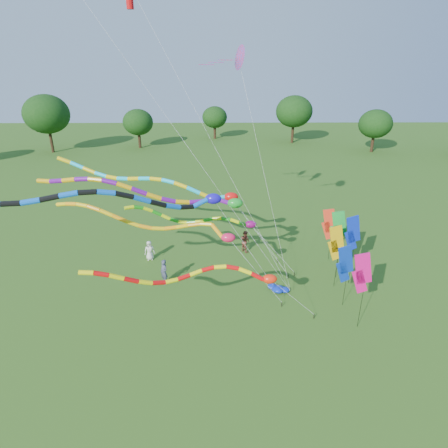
{
  "coord_description": "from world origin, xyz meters",
  "views": [
    {
      "loc": [
        -2.04,
        -16.47,
        13.89
      ],
      "look_at": [
        -1.78,
        4.54,
        4.8
      ],
      "focal_mm": 30.0,
      "sensor_mm": 36.0,
      "label": 1
    }
  ],
  "objects_px": {
    "person_c": "(245,241)",
    "person_a": "(149,250)",
    "tube_kite_orange": "(165,225)",
    "blue_nylon_heap": "(281,287)",
    "person_b": "(164,272)",
    "tube_kite_red": "(206,276)"
  },
  "relations": [
    {
      "from": "blue_nylon_heap",
      "to": "tube_kite_orange",
      "type": "bearing_deg",
      "value": -173.99
    },
    {
      "from": "tube_kite_red",
      "to": "person_b",
      "type": "bearing_deg",
      "value": 109.94
    },
    {
      "from": "blue_nylon_heap",
      "to": "person_a",
      "type": "bearing_deg",
      "value": 155.76
    },
    {
      "from": "person_a",
      "to": "person_c",
      "type": "bearing_deg",
      "value": -3.24
    },
    {
      "from": "tube_kite_red",
      "to": "person_b",
      "type": "distance_m",
      "value": 6.51
    },
    {
      "from": "tube_kite_orange",
      "to": "blue_nylon_heap",
      "type": "xyz_separation_m",
      "value": [
        7.3,
        0.77,
        -4.87
      ]
    },
    {
      "from": "blue_nylon_heap",
      "to": "person_a",
      "type": "xyz_separation_m",
      "value": [
        -9.41,
        4.24,
        0.56
      ]
    },
    {
      "from": "tube_kite_orange",
      "to": "person_a",
      "type": "relative_size",
      "value": 8.73
    },
    {
      "from": "person_a",
      "to": "person_b",
      "type": "height_order",
      "value": "person_b"
    },
    {
      "from": "person_a",
      "to": "tube_kite_orange",
      "type": "bearing_deg",
      "value": -80.55
    },
    {
      "from": "tube_kite_orange",
      "to": "person_c",
      "type": "xyz_separation_m",
      "value": [
        5.25,
        6.32,
        -4.21
      ]
    },
    {
      "from": "tube_kite_orange",
      "to": "blue_nylon_heap",
      "type": "height_order",
      "value": "tube_kite_orange"
    },
    {
      "from": "person_c",
      "to": "person_a",
      "type": "bearing_deg",
      "value": 62.76
    },
    {
      "from": "person_b",
      "to": "blue_nylon_heap",
      "type": "bearing_deg",
      "value": 45.86
    },
    {
      "from": "tube_kite_red",
      "to": "tube_kite_orange",
      "type": "distance_m",
      "value": 4.54
    },
    {
      "from": "tube_kite_red",
      "to": "person_c",
      "type": "bearing_deg",
      "value": 63.41
    },
    {
      "from": "tube_kite_red",
      "to": "blue_nylon_heap",
      "type": "height_order",
      "value": "tube_kite_red"
    },
    {
      "from": "tube_kite_orange",
      "to": "person_b",
      "type": "bearing_deg",
      "value": 118.5
    },
    {
      "from": "tube_kite_orange",
      "to": "person_a",
      "type": "height_order",
      "value": "tube_kite_orange"
    },
    {
      "from": "person_a",
      "to": "person_c",
      "type": "relative_size",
      "value": 0.88
    },
    {
      "from": "tube_kite_orange",
      "to": "person_c",
      "type": "height_order",
      "value": "tube_kite_orange"
    },
    {
      "from": "person_a",
      "to": "person_b",
      "type": "distance_m",
      "value": 3.79
    }
  ]
}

